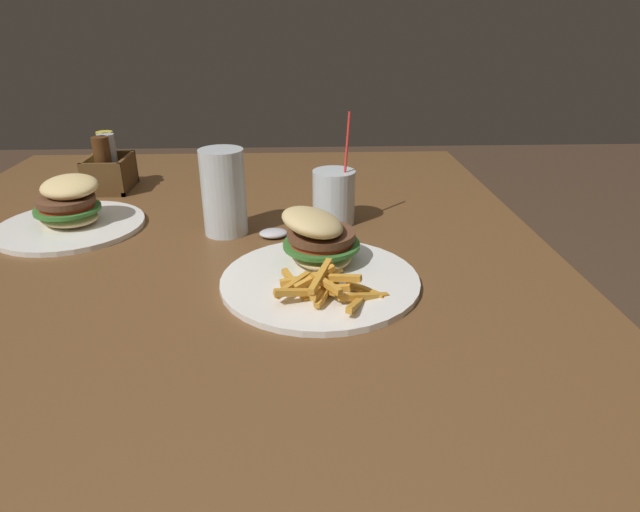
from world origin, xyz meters
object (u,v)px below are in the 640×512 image
at_px(juice_glass, 334,199).
at_px(meal_plate_far, 70,212).
at_px(meal_plate_near, 319,258).
at_px(beer_glass, 224,194).
at_px(condiment_caddy, 109,168).
at_px(spoon, 278,233).

relative_size(juice_glass, meal_plate_far, 0.79).
xyz_separation_m(meal_plate_near, beer_glass, (0.19, 0.17, 0.05)).
bearing_deg(beer_glass, condiment_caddy, 46.80).
xyz_separation_m(spoon, meal_plate_far, (0.06, 0.41, 0.03)).
bearing_deg(condiment_caddy, spoon, -127.76).
height_order(juice_glass, condiment_caddy, juice_glass).
bearing_deg(meal_plate_near, condiment_caddy, 44.74).
xyz_separation_m(spoon, condiment_caddy, (0.31, 0.41, 0.05)).
distance_m(meal_plate_near, condiment_caddy, 0.68).
bearing_deg(juice_glass, beer_glass, 102.48).
height_order(beer_glass, spoon, beer_glass).
bearing_deg(condiment_caddy, meal_plate_far, -179.91).
height_order(meal_plate_near, juice_glass, juice_glass).
xyz_separation_m(juice_glass, spoon, (-0.07, 0.11, -0.04)).
xyz_separation_m(meal_plate_near, juice_glass, (0.24, -0.04, 0.02)).
bearing_deg(beer_glass, meal_plate_near, -138.63).
distance_m(meal_plate_near, beer_glass, 0.26).
bearing_deg(spoon, meal_plate_far, -14.35).
xyz_separation_m(beer_glass, condiment_caddy, (0.29, 0.31, -0.02)).
distance_m(beer_glass, meal_plate_far, 0.31).
distance_m(juice_glass, spoon, 0.14).
relative_size(meal_plate_near, meal_plate_far, 1.12).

